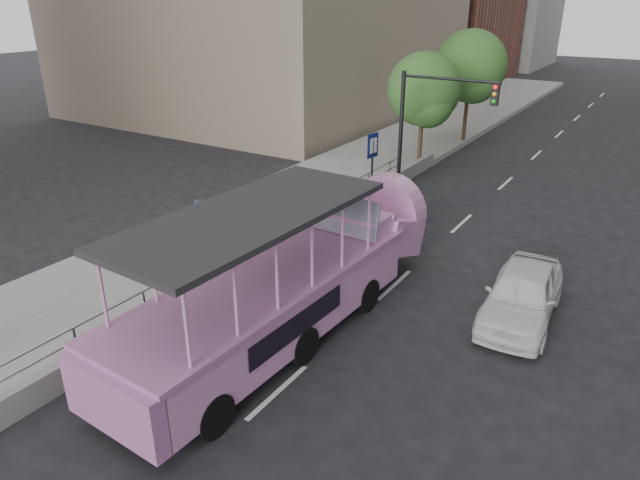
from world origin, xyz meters
TOP-DOWN VIEW (x-y plane):
  - ground at (0.00, 0.00)m, footprint 160.00×160.00m
  - sidewalk at (-5.75, 10.00)m, footprint 5.50×80.00m
  - kerb_wall at (-3.12, 2.00)m, footprint 0.24×30.00m
  - guardrail at (-3.12, 2.00)m, footprint 0.07×22.00m
  - duck_boat at (-0.31, 0.56)m, footprint 3.18×11.21m
  - car at (4.70, 4.07)m, footprint 2.06×4.50m
  - pedestrian_far at (-5.45, 2.57)m, footprint 0.56×0.83m
  - parking_sign at (-2.96, 10.00)m, footprint 0.14×0.68m
  - traffic_signal at (-1.70, 12.50)m, footprint 4.20×0.32m
  - street_tree_near at (-3.30, 15.93)m, footprint 3.52×3.52m
  - street_tree_far at (-3.10, 21.93)m, footprint 3.97×3.97m

SIDE VIEW (x-z plane):
  - ground at x=0.00m, z-range 0.00..0.00m
  - sidewalk at x=-5.75m, z-range 0.00..0.30m
  - kerb_wall at x=-3.12m, z-range 0.30..0.66m
  - car at x=4.70m, z-range 0.00..1.50m
  - pedestrian_far at x=-5.45m, z-range 0.30..1.98m
  - guardrail at x=-3.12m, z-range 0.79..1.50m
  - duck_boat at x=-0.31m, z-range -0.48..3.21m
  - parking_sign at x=-2.96m, z-range 0.36..3.39m
  - traffic_signal at x=-1.70m, z-range 0.90..6.10m
  - street_tree_near at x=-3.30m, z-range 0.96..6.68m
  - street_tree_far at x=-3.10m, z-range 1.08..7.53m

